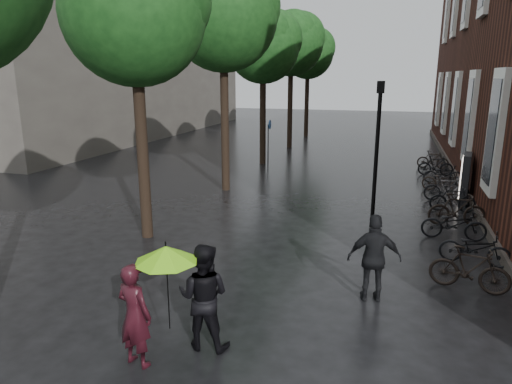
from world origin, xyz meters
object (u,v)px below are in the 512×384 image
at_px(lamp_post, 377,139).
at_px(person_black, 204,296).
at_px(person_burgundy, 135,315).
at_px(parked_bicycles, 449,196).
at_px(ad_lightbox, 465,179).
at_px(pedestrian_walking, 374,258).

bearing_deg(lamp_post, person_black, -106.77).
bearing_deg(person_black, person_burgundy, 39.38).
relative_size(parked_bicycles, lamp_post, 3.36).
xyz_separation_m(person_burgundy, ad_lightbox, (6.35, 12.08, 0.05)).
height_order(person_burgundy, person_black, person_black).
bearing_deg(person_burgundy, lamp_post, -97.63).
bearing_deg(pedestrian_walking, parked_bicycles, -116.52).
relative_size(person_black, parked_bicycles, 0.13).
relative_size(person_black, ad_lightbox, 1.02).
height_order(person_burgundy, parked_bicycles, person_burgundy).
height_order(person_burgundy, ad_lightbox, ad_lightbox).
bearing_deg(person_burgundy, parked_bicycles, -104.61).
bearing_deg(parked_bicycles, person_burgundy, -117.32).
relative_size(person_black, pedestrian_walking, 1.00).
relative_size(person_burgundy, ad_lightbox, 0.95).
xyz_separation_m(person_black, ad_lightbox, (5.50, 11.29, -0.01)).
bearing_deg(pedestrian_walking, ad_lightbox, -118.49).
distance_m(parked_bicycles, ad_lightbox, 1.20).
bearing_deg(person_burgundy, ad_lightbox, -105.02).
distance_m(parked_bicycles, lamp_post, 4.07).
relative_size(person_burgundy, pedestrian_walking, 0.94).
bearing_deg(parked_bicycles, person_black, -115.36).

